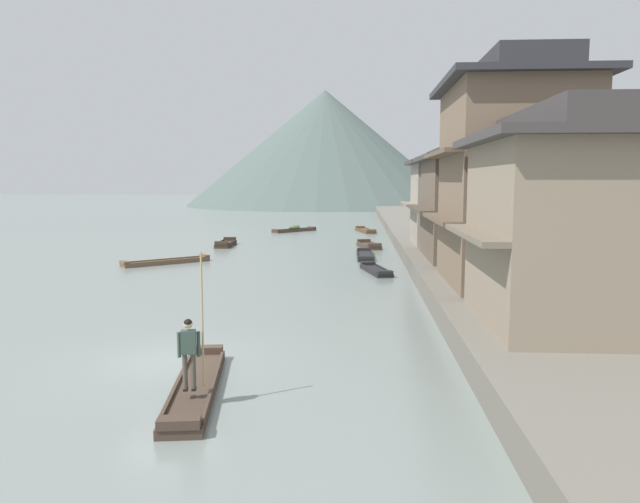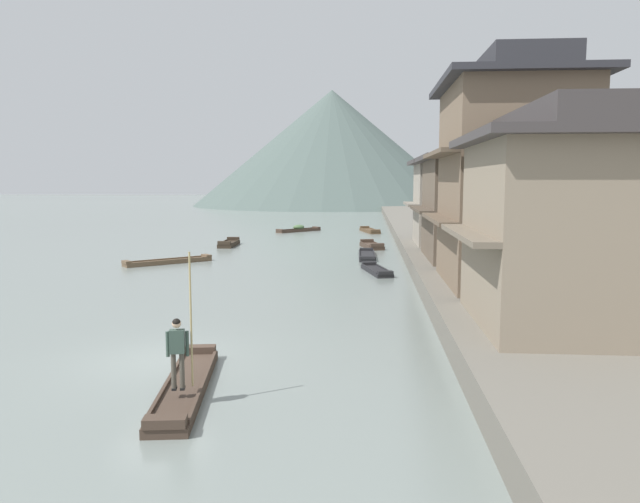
# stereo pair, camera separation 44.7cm
# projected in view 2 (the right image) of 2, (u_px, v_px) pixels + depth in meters

# --- Properties ---
(ground_plane) EXTENTS (400.00, 400.00, 0.00)m
(ground_plane) POSITION_uv_depth(u_px,v_px,m) (163.00, 360.00, 16.83)
(ground_plane) COLOR gray
(riverbank_right) EXTENTS (18.00, 110.00, 0.84)m
(riverbank_right) POSITION_uv_depth(u_px,v_px,m) (518.00, 242.00, 45.17)
(riverbank_right) COLOR #6B665B
(riverbank_right) RESTS_ON ground
(boat_foreground_poled) EXTENTS (1.67, 5.53, 0.40)m
(boat_foreground_poled) POSITION_uv_depth(u_px,v_px,m) (186.00, 386.00, 14.31)
(boat_foreground_poled) COLOR #423328
(boat_foreground_poled) RESTS_ON ground
(boatman_person) EXTENTS (0.56, 0.31, 3.04)m
(boatman_person) POSITION_uv_depth(u_px,v_px,m) (178.00, 345.00, 13.18)
(boatman_person) COLOR black
(boatman_person) RESTS_ON boat_foreground_poled
(boat_moored_nearest) EXTENTS (4.63, 4.21, 0.37)m
(boat_moored_nearest) POSITION_uv_depth(u_px,v_px,m) (168.00, 262.00, 36.50)
(boat_moored_nearest) COLOR brown
(boat_moored_nearest) RESTS_ON ground
(boat_moored_second) EXTENTS (1.75, 3.97, 0.36)m
(boat_moored_second) POSITION_uv_depth(u_px,v_px,m) (377.00, 271.00, 32.80)
(boat_moored_second) COLOR #232326
(boat_moored_second) RESTS_ON ground
(boat_moored_third) EXTENTS (4.12, 4.37, 0.67)m
(boat_moored_third) POSITION_uv_depth(u_px,v_px,m) (299.00, 229.00, 59.51)
(boat_moored_third) COLOR #423328
(boat_moored_third) RESTS_ON ground
(boat_moored_far) EXTENTS (2.08, 4.74, 0.43)m
(boat_moored_far) POSITION_uv_depth(u_px,v_px,m) (370.00, 231.00, 58.79)
(boat_moored_far) COLOR brown
(boat_moored_far) RESTS_ON ground
(boat_midriver_drifting) EXTENTS (1.13, 4.93, 0.37)m
(boat_midriver_drifting) POSITION_uv_depth(u_px,v_px,m) (367.00, 256.00, 39.39)
(boat_midriver_drifting) COLOR #232326
(boat_midriver_drifting) RESTS_ON ground
(boat_midriver_upstream) EXTENTS (1.13, 3.72, 0.54)m
(boat_midriver_upstream) POSITION_uv_depth(u_px,v_px,m) (229.00, 244.00, 46.31)
(boat_midriver_upstream) COLOR #33281E
(boat_midriver_upstream) RESTS_ON ground
(boat_upstream_distant) EXTENTS (1.87, 3.63, 0.50)m
(boat_upstream_distant) POSITION_uv_depth(u_px,v_px,m) (372.00, 246.00, 44.95)
(boat_upstream_distant) COLOR #423328
(boat_upstream_distant) RESTS_ON ground
(house_waterfront_nearest) EXTENTS (6.03, 7.09, 6.14)m
(house_waterfront_nearest) POSITION_uv_depth(u_px,v_px,m) (567.00, 221.00, 17.09)
(house_waterfront_nearest) COLOR gray
(house_waterfront_nearest) RESTS_ON riverbank_right
(house_waterfront_second) EXTENTS (5.97, 7.58, 8.74)m
(house_waterfront_second) POSITION_uv_depth(u_px,v_px,m) (509.00, 176.00, 23.96)
(house_waterfront_second) COLOR #75604C
(house_waterfront_second) RESTS_ON riverbank_right
(house_waterfront_tall) EXTENTS (6.91, 7.65, 6.14)m
(house_waterfront_tall) POSITION_uv_depth(u_px,v_px,m) (482.00, 202.00, 31.99)
(house_waterfront_tall) COLOR brown
(house_waterfront_tall) RESTS_ON riverbank_right
(house_waterfront_narrow) EXTENTS (6.93, 6.29, 6.14)m
(house_waterfront_narrow) POSITION_uv_depth(u_px,v_px,m) (461.00, 198.00, 39.51)
(house_waterfront_narrow) COLOR gray
(house_waterfront_narrow) RESTS_ON riverbank_right
(hill_far_west) EXTENTS (55.88, 55.88, 23.09)m
(hill_far_west) POSITION_uv_depth(u_px,v_px,m) (332.00, 148.00, 122.46)
(hill_far_west) COLOR #4C5B56
(hill_far_west) RESTS_ON ground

